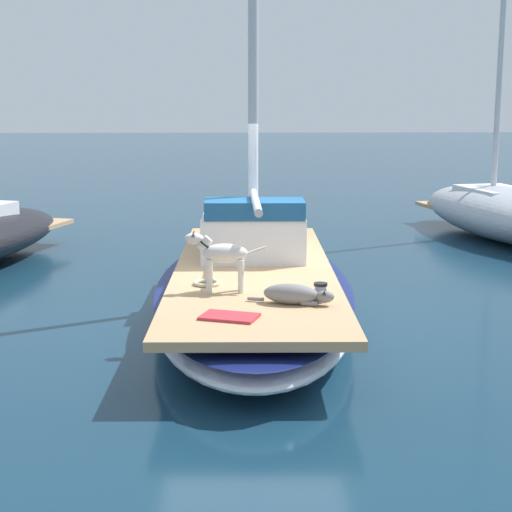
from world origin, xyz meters
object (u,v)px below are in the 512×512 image
(dog_white, at_px, (221,255))
(deck_towel, at_px, (229,317))
(deck_winch, at_px, (320,293))
(dog_grey, at_px, (294,294))
(moored_boat_starboard_side, at_px, (507,212))
(sailboat_main, at_px, (254,292))
(coiled_rope, at_px, (207,283))

(dog_white, xyz_separation_m, deck_towel, (0.09, -1.16, -0.41))
(deck_winch, bearing_deg, deck_towel, -147.11)
(dog_grey, bearing_deg, moored_boat_starboard_side, 57.53)
(deck_towel, distance_m, moored_boat_starboard_side, 10.09)
(sailboat_main, distance_m, dog_grey, 2.01)
(dog_white, distance_m, moored_boat_starboard_side, 9.23)
(moored_boat_starboard_side, bearing_deg, coiled_rope, -130.87)
(sailboat_main, distance_m, deck_winch, 2.00)
(dog_grey, height_order, coiled_rope, dog_grey)
(moored_boat_starboard_side, bearing_deg, dog_white, -128.66)
(dog_white, bearing_deg, coiled_rope, 117.85)
(coiled_rope, relative_size, deck_towel, 0.58)
(deck_winch, xyz_separation_m, deck_towel, (-0.99, -0.64, -0.08))
(sailboat_main, bearing_deg, dog_white, -107.24)
(dog_grey, xyz_separation_m, deck_winch, (0.29, 0.09, -0.01))
(dog_white, relative_size, dog_grey, 1.00)
(sailboat_main, relative_size, dog_white, 7.78)
(deck_winch, height_order, moored_boat_starboard_side, moored_boat_starboard_side)
(dog_white, bearing_deg, deck_winch, -25.67)
(coiled_rope, bearing_deg, dog_white, -62.15)
(dog_white, height_order, dog_grey, dog_white)
(coiled_rope, bearing_deg, deck_winch, -34.20)
(dog_white, distance_m, coiled_rope, 0.55)
(moored_boat_starboard_side, bearing_deg, sailboat_main, -132.30)
(sailboat_main, distance_m, moored_boat_starboard_side, 7.95)
(sailboat_main, relative_size, dog_grey, 7.77)
(coiled_rope, distance_m, moored_boat_starboard_side, 9.07)
(sailboat_main, height_order, moored_boat_starboard_side, moored_boat_starboard_side)
(deck_winch, bearing_deg, dog_grey, -163.40)
(deck_towel, bearing_deg, dog_white, 94.67)
(sailboat_main, relative_size, coiled_rope, 22.51)
(dog_white, relative_size, deck_towel, 1.67)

